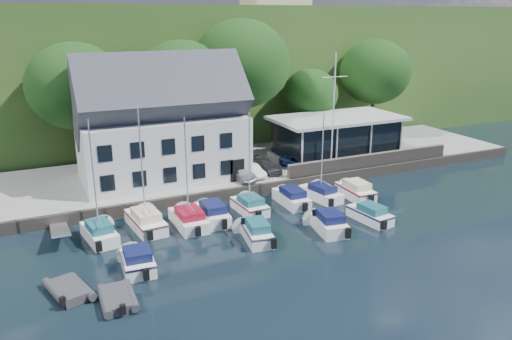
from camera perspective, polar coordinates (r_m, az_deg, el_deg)
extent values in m
plane|color=black|center=(34.63, 8.31, -8.54)|extent=(180.00, 180.00, 0.00)
cube|color=#999993|center=(48.98, -2.76, 0.09)|extent=(60.00, 13.00, 1.00)
cube|color=#5C5249|center=(43.31, 0.47, -2.23)|extent=(60.00, 0.30, 1.00)
cube|color=#2B4A1C|center=(89.91, -13.79, 12.39)|extent=(160.00, 75.00, 16.00)
cube|color=#586331|center=(99.24, -10.37, 17.73)|extent=(50.00, 30.00, 0.30)
cube|color=#5C5249|center=(49.35, 12.99, 1.12)|extent=(18.00, 0.50, 1.20)
imported|color=#ADADB2|center=(43.97, -1.72, -0.46)|extent=(1.90, 3.56, 1.15)
imported|color=silver|center=(45.04, -0.39, -0.06)|extent=(1.54, 3.40, 1.08)
imported|color=#2E2E33|center=(46.32, 1.03, 0.47)|extent=(2.44, 4.18, 1.14)
imported|color=#334D9C|center=(47.67, 4.99, 0.96)|extent=(2.52, 3.87, 1.23)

